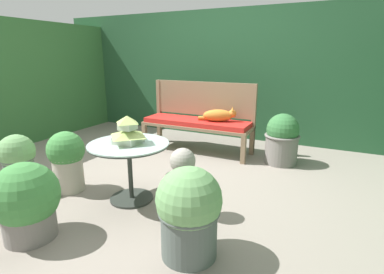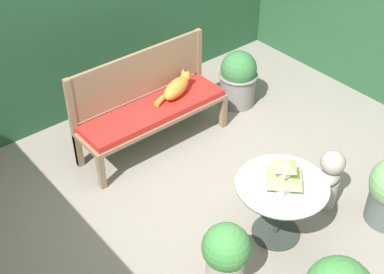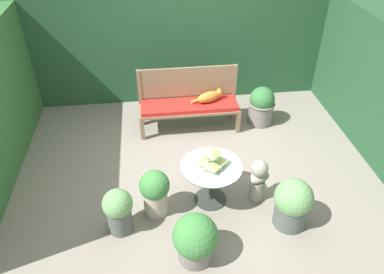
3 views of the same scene
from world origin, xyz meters
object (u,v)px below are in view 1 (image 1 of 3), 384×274
at_px(potted_plant_table_near, 189,212).
at_px(patio_table, 129,155).
at_px(potted_plant_table_far, 18,161).
at_px(potted_plant_path_edge, 282,139).
at_px(garden_bench, 197,124).
at_px(potted_plant_hedge_corner, 67,159).
at_px(pagoda_birdhouse, 128,132).
at_px(garden_bust, 183,179).
at_px(potted_plant_bench_left, 26,202).
at_px(cat, 219,115).

bearing_deg(potted_plant_table_near, patio_table, 150.23).
bearing_deg(potted_plant_table_far, potted_plant_path_edge, 41.94).
bearing_deg(potted_plant_table_far, garden_bench, 62.08).
height_order(potted_plant_hedge_corner, potted_plant_path_edge, potted_plant_path_edge).
bearing_deg(potted_plant_hedge_corner, potted_plant_path_edge, 44.52).
bearing_deg(pagoda_birdhouse, garden_bust, -4.39).
relative_size(potted_plant_table_near, potted_plant_path_edge, 1.00).
distance_m(garden_bust, potted_plant_hedge_corner, 1.30).
distance_m(pagoda_birdhouse, garden_bust, 0.69).
distance_m(potted_plant_path_edge, potted_plant_bench_left, 2.91).
bearing_deg(potted_plant_path_edge, garden_bust, -106.98).
relative_size(cat, potted_plant_path_edge, 0.81).
xyz_separation_m(cat, pagoda_birdhouse, (-0.25, -1.68, 0.13)).
xyz_separation_m(garden_bench, cat, (0.32, 0.03, 0.15)).
bearing_deg(cat, garden_bench, 163.57).
height_order(patio_table, potted_plant_path_edge, potted_plant_path_edge).
distance_m(cat, potted_plant_bench_left, 2.61).
height_order(garden_bench, potted_plant_path_edge, potted_plant_path_edge).
distance_m(garden_bust, potted_plant_table_near, 0.54).
distance_m(cat, potted_plant_path_edge, 0.90).
distance_m(pagoda_birdhouse, potted_plant_table_near, 1.07).
bearing_deg(garden_bust, cat, 83.56).
relative_size(pagoda_birdhouse, potted_plant_bench_left, 0.48).
relative_size(patio_table, pagoda_birdhouse, 2.58).
bearing_deg(garden_bust, potted_plant_bench_left, -155.98).
bearing_deg(pagoda_birdhouse, cat, 81.65).
relative_size(potted_plant_hedge_corner, potted_plant_bench_left, 1.04).
height_order(patio_table, potted_plant_bench_left, potted_plant_bench_left).
distance_m(potted_plant_table_near, potted_plant_table_far, 2.02).
xyz_separation_m(patio_table, potted_plant_table_far, (-1.13, -0.35, -0.12)).
height_order(garden_bench, potted_plant_table_far, potted_plant_table_far).
xyz_separation_m(patio_table, potted_plant_hedge_corner, (-0.70, -0.11, -0.11)).
distance_m(cat, patio_table, 1.71).
xyz_separation_m(pagoda_birdhouse, garden_bust, (0.59, -0.05, -0.34)).
bearing_deg(garden_bust, potted_plant_hedge_corner, 165.30).
distance_m(garden_bust, potted_plant_path_edge, 1.80).
distance_m(cat, potted_plant_table_far, 2.47).
relative_size(patio_table, garden_bust, 1.23).
height_order(patio_table, pagoda_birdhouse, pagoda_birdhouse).
distance_m(patio_table, potted_plant_table_near, 1.02).
bearing_deg(potted_plant_bench_left, potted_plant_table_far, 148.44).
height_order(garden_bust, potted_plant_hedge_corner, potted_plant_hedge_corner).
relative_size(garden_bench, potted_plant_path_edge, 2.43).
bearing_deg(potted_plant_bench_left, potted_plant_hedge_corner, 118.08).
xyz_separation_m(garden_bust, potted_plant_table_far, (-1.73, -0.30, -0.01)).
xyz_separation_m(patio_table, potted_plant_table_near, (0.88, -0.50, -0.12)).
height_order(potted_plant_hedge_corner, potted_plant_table_near, potted_plant_table_near).
height_order(pagoda_birdhouse, potted_plant_path_edge, pagoda_birdhouse).
relative_size(garden_bench, potted_plant_bench_left, 2.63).
relative_size(garden_bench, potted_plant_hedge_corner, 2.53).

